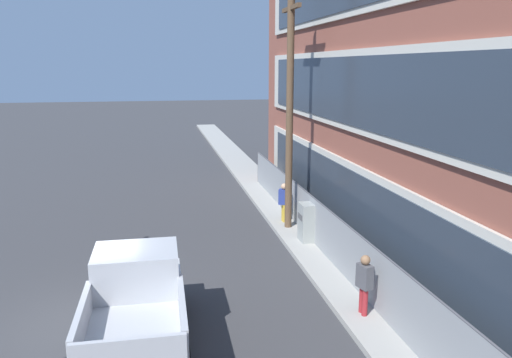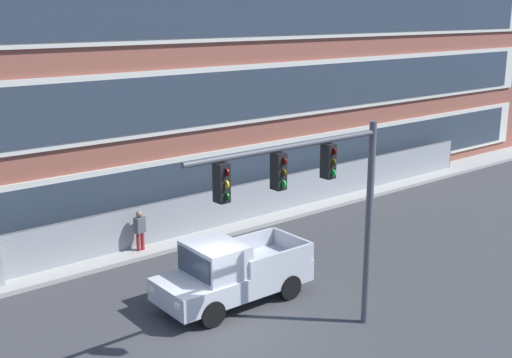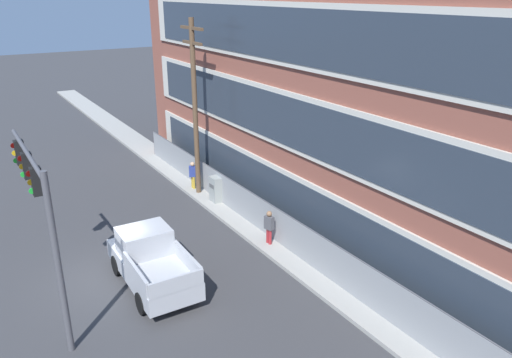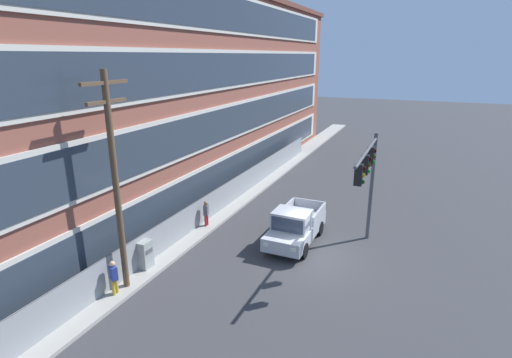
{
  "view_description": "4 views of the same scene",
  "coord_description": "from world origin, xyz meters",
  "px_view_note": "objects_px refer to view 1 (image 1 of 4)",
  "views": [
    {
      "loc": [
        11.82,
        1.8,
        6.14
      ],
      "look_at": [
        -1.6,
        4.53,
        3.02
      ],
      "focal_mm": 35.0,
      "sensor_mm": 36.0,
      "label": 1
    },
    {
      "loc": [
        -9.6,
        -13.47,
        8.81
      ],
      "look_at": [
        3.07,
        1.99,
        3.56
      ],
      "focal_mm": 45.0,
      "sensor_mm": 36.0,
      "label": 2
    },
    {
      "loc": [
        17.47,
        -4.06,
        10.51
      ],
      "look_at": [
        2.77,
        5.06,
        3.95
      ],
      "focal_mm": 35.0,
      "sensor_mm": 36.0,
      "label": 3
    },
    {
      "loc": [
        -17.43,
        -4.58,
        9.77
      ],
      "look_at": [
        1.47,
        3.53,
        3.36
      ],
      "focal_mm": 28.0,
      "sensor_mm": 36.0,
      "label": 4
    }
  ],
  "objects_px": {
    "utility_pole_near_corner": "(290,95)",
    "pedestrian_near_cabinet": "(364,283)",
    "electrical_cabinet": "(306,225)",
    "pedestrian_by_fence": "(284,201)",
    "pickup_truck_silver": "(137,306)"
  },
  "relations": [
    {
      "from": "pedestrian_near_cabinet",
      "to": "pickup_truck_silver",
      "type": "bearing_deg",
      "value": -88.7
    },
    {
      "from": "pickup_truck_silver",
      "to": "utility_pole_near_corner",
      "type": "height_order",
      "value": "utility_pole_near_corner"
    },
    {
      "from": "pedestrian_near_cabinet",
      "to": "pedestrian_by_fence",
      "type": "xyz_separation_m",
      "value": [
        -7.66,
        -0.02,
        0.0
      ]
    },
    {
      "from": "pedestrian_near_cabinet",
      "to": "pedestrian_by_fence",
      "type": "distance_m",
      "value": 7.66
    },
    {
      "from": "utility_pole_near_corner",
      "to": "pedestrian_near_cabinet",
      "type": "relative_size",
      "value": 5.49
    },
    {
      "from": "electrical_cabinet",
      "to": "pedestrian_by_fence",
      "type": "relative_size",
      "value": 0.89
    },
    {
      "from": "pedestrian_near_cabinet",
      "to": "electrical_cabinet",
      "type": "bearing_deg",
      "value": 178.2
    },
    {
      "from": "utility_pole_near_corner",
      "to": "electrical_cabinet",
      "type": "bearing_deg",
      "value": 7.03
    },
    {
      "from": "pedestrian_by_fence",
      "to": "electrical_cabinet",
      "type": "bearing_deg",
      "value": 4.73
    },
    {
      "from": "pickup_truck_silver",
      "to": "utility_pole_near_corner",
      "type": "xyz_separation_m",
      "value": [
        -7.1,
        5.36,
        4.13
      ]
    },
    {
      "from": "electrical_cabinet",
      "to": "pedestrian_by_fence",
      "type": "height_order",
      "value": "pedestrian_by_fence"
    },
    {
      "from": "pickup_truck_silver",
      "to": "utility_pole_near_corner",
      "type": "relative_size",
      "value": 0.54
    },
    {
      "from": "pickup_truck_silver",
      "to": "pedestrian_near_cabinet",
      "type": "distance_m",
      "value": 5.4
    },
    {
      "from": "utility_pole_near_corner",
      "to": "pedestrian_near_cabinet",
      "type": "bearing_deg",
      "value": 0.28
    },
    {
      "from": "pickup_truck_silver",
      "to": "pedestrian_by_fence",
      "type": "xyz_separation_m",
      "value": [
        -7.78,
        5.37,
        0.01
      ]
    }
  ]
}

